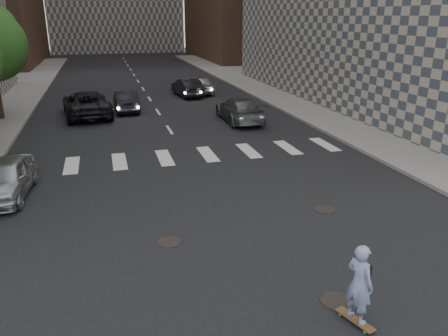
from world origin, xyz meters
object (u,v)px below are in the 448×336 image
at_px(traffic_car_d, 198,84).
at_px(traffic_car_e, 187,87).
at_px(skateboarder, 359,284).
at_px(traffic_car_c, 87,104).
at_px(silver_sedan, 5,178).
at_px(traffic_car_a, 126,101).
at_px(traffic_car_b, 240,109).

xyz_separation_m(traffic_car_d, traffic_car_e, (-1.09, -1.08, -0.05)).
xyz_separation_m(skateboarder, traffic_car_c, (-5.70, 22.10, -0.16)).
distance_m(silver_sedan, traffic_car_d, 22.32).
bearing_deg(silver_sedan, traffic_car_e, 66.23).
bearing_deg(traffic_car_e, silver_sedan, 54.87).
bearing_deg(traffic_car_d, silver_sedan, 54.52).
bearing_deg(traffic_car_c, traffic_car_a, -164.58).
bearing_deg(traffic_car_b, skateboarder, 80.52).
bearing_deg(silver_sedan, traffic_car_b, 43.00).
distance_m(skateboarder, traffic_car_d, 28.82).
bearing_deg(silver_sedan, traffic_car_a, 75.06).
height_order(silver_sedan, traffic_car_b, traffic_car_b).
height_order(traffic_car_a, traffic_car_b, traffic_car_b).
bearing_deg(traffic_car_e, traffic_car_d, -141.60).
distance_m(traffic_car_a, traffic_car_c, 2.68).
distance_m(silver_sedan, traffic_car_a, 14.64).
xyz_separation_m(skateboarder, silver_sedan, (-8.21, 9.32, -0.29)).
relative_size(skateboarder, traffic_car_a, 0.44).
bearing_deg(traffic_car_e, traffic_car_b, 92.17).
distance_m(silver_sedan, traffic_car_b, 14.51).
relative_size(silver_sedan, traffic_car_b, 0.78).
relative_size(traffic_car_a, traffic_car_c, 0.72).
bearing_deg(traffic_car_c, skateboarder, 98.28).
relative_size(traffic_car_b, traffic_car_c, 0.87).
distance_m(traffic_car_c, traffic_car_d, 10.84).
height_order(traffic_car_b, traffic_car_e, traffic_car_b).
bearing_deg(traffic_car_d, traffic_car_e, 39.17).
height_order(traffic_car_c, traffic_car_e, traffic_car_c).
height_order(skateboarder, traffic_car_d, skateboarder).
distance_m(traffic_car_b, traffic_car_d, 10.42).
xyz_separation_m(traffic_car_a, traffic_car_b, (6.44, -4.83, 0.05)).
relative_size(silver_sedan, traffic_car_e, 0.92).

